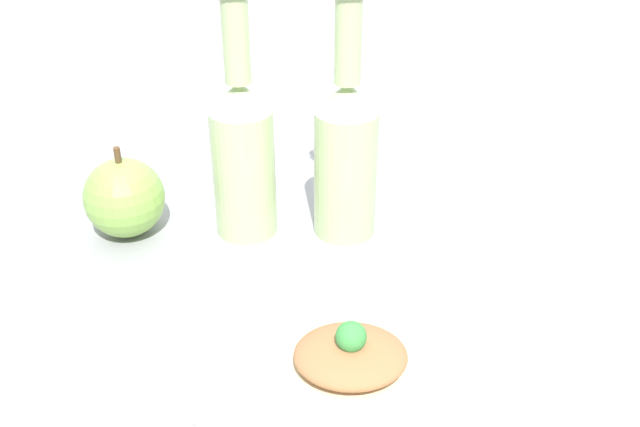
{
  "coord_description": "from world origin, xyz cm",
  "views": [
    {
      "loc": [
        -0.1,
        -55.62,
        45.97
      ],
      "look_at": [
        -1.13,
        2.71,
        9.67
      ],
      "focal_mm": 42.0,
      "sensor_mm": 36.0,
      "label": 1
    }
  ],
  "objects": [
    {
      "name": "ground_plane",
      "position": [
        0.0,
        0.0,
        -2.0
      ],
      "size": [
        180.0,
        110.0,
        4.0
      ],
      "primitive_type": "cube",
      "color": "gray"
    },
    {
      "name": "plate",
      "position": [
        1.7,
        -9.51,
        1.16
      ],
      "size": [
        26.91,
        26.91,
        2.19
      ],
      "color": "white",
      "rests_on": "ground_plane"
    },
    {
      "name": "plated_food",
      "position": [
        1.7,
        -9.51,
        3.05
      ],
      "size": [
        17.86,
        17.86,
        5.04
      ],
      "color": "beige",
      "rests_on": "plate"
    },
    {
      "name": "cider_bottle_left",
      "position": [
        -9.43,
        14.94,
        10.02
      ],
      "size": [
        6.79,
        6.79,
        27.62
      ],
      "color": "#B7D18E",
      "rests_on": "ground_plane"
    },
    {
      "name": "cider_bottle_right",
      "position": [
        1.5,
        14.94,
        10.02
      ],
      "size": [
        6.79,
        6.79,
        27.62
      ],
      "color": "#B7D18E",
      "rests_on": "ground_plane"
    },
    {
      "name": "apple",
      "position": [
        -22.58,
        14.08,
        4.41
      ],
      "size": [
        8.8,
        8.8,
        10.49
      ],
      "color": "#84B74C",
      "rests_on": "ground_plane"
    }
  ]
}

